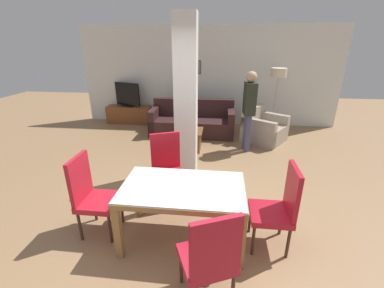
{
  "coord_description": "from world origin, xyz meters",
  "views": [
    {
      "loc": [
        0.39,
        -2.52,
        2.28
      ],
      "look_at": [
        0.0,
        0.93,
        0.88
      ],
      "focal_mm": 24.0,
      "sensor_mm": 36.0,
      "label": 1
    }
  ],
  "objects_px": {
    "dining_chair_head_right": "(279,206)",
    "coffee_table": "(189,140)",
    "dining_chair_near_right": "(210,256)",
    "dining_chair_head_left": "(91,193)",
    "floor_lamp": "(278,78)",
    "armchair": "(263,130)",
    "standing_person": "(249,106)",
    "dining_table": "(183,198)",
    "sofa": "(192,123)",
    "dining_chair_far_left": "(167,166)",
    "tv_screen": "(128,95)",
    "tv_stand": "(129,115)",
    "bottle": "(183,128)"
  },
  "relations": [
    {
      "from": "dining_chair_head_right",
      "to": "coffee_table",
      "type": "relative_size",
      "value": 1.7
    },
    {
      "from": "dining_chair_near_right",
      "to": "dining_chair_head_left",
      "type": "bearing_deg",
      "value": 127.6
    },
    {
      "from": "coffee_table",
      "to": "floor_lamp",
      "type": "height_order",
      "value": "floor_lamp"
    },
    {
      "from": "armchair",
      "to": "standing_person",
      "type": "height_order",
      "value": "standing_person"
    },
    {
      "from": "dining_table",
      "to": "dining_chair_head_right",
      "type": "xyz_separation_m",
      "value": [
        1.1,
        0.0,
        -0.02
      ]
    },
    {
      "from": "sofa",
      "to": "dining_chair_far_left",
      "type": "bearing_deg",
      "value": 89.39
    },
    {
      "from": "dining_chair_head_left",
      "to": "sofa",
      "type": "bearing_deg",
      "value": 168.2
    },
    {
      "from": "armchair",
      "to": "tv_screen",
      "type": "bearing_deg",
      "value": -72.36
    },
    {
      "from": "coffee_table",
      "to": "dining_table",
      "type": "bearing_deg",
      "value": -84.17
    },
    {
      "from": "dining_chair_head_right",
      "to": "standing_person",
      "type": "relative_size",
      "value": 0.6
    },
    {
      "from": "dining_chair_far_left",
      "to": "floor_lamp",
      "type": "bearing_deg",
      "value": -145.09
    },
    {
      "from": "dining_chair_head_left",
      "to": "standing_person",
      "type": "xyz_separation_m",
      "value": [
        2.12,
        2.91,
        0.44
      ]
    },
    {
      "from": "dining_table",
      "to": "armchair",
      "type": "distance_m",
      "value": 3.82
    },
    {
      "from": "armchair",
      "to": "tv_screen",
      "type": "distance_m",
      "value": 3.92
    },
    {
      "from": "floor_lamp",
      "to": "standing_person",
      "type": "height_order",
      "value": "standing_person"
    },
    {
      "from": "tv_stand",
      "to": "sofa",
      "type": "bearing_deg",
      "value": -20.9
    },
    {
      "from": "dining_chair_head_left",
      "to": "dining_chair_far_left",
      "type": "bearing_deg",
      "value": 136.97
    },
    {
      "from": "dining_chair_head_left",
      "to": "tv_screen",
      "type": "xyz_separation_m",
      "value": [
        -1.16,
        4.6,
        0.28
      ]
    },
    {
      "from": "dining_chair_head_right",
      "to": "dining_chair_head_left",
      "type": "relative_size",
      "value": 1.0
    },
    {
      "from": "dining_chair_head_left",
      "to": "tv_screen",
      "type": "height_order",
      "value": "tv_screen"
    },
    {
      "from": "dining_table",
      "to": "dining_chair_near_right",
      "type": "distance_m",
      "value": 0.9
    },
    {
      "from": "dining_table",
      "to": "dining_chair_head_left",
      "type": "height_order",
      "value": "dining_chair_head_left"
    },
    {
      "from": "sofa",
      "to": "bottle",
      "type": "relative_size",
      "value": 9.01
    },
    {
      "from": "dining_chair_head_left",
      "to": "dining_chair_near_right",
      "type": "bearing_deg",
      "value": 61.05
    },
    {
      "from": "standing_person",
      "to": "coffee_table",
      "type": "bearing_deg",
      "value": 90.0
    },
    {
      "from": "dining_chair_near_right",
      "to": "armchair",
      "type": "height_order",
      "value": "dining_chair_near_right"
    },
    {
      "from": "dining_chair_near_right",
      "to": "tv_screen",
      "type": "height_order",
      "value": "tv_screen"
    },
    {
      "from": "dining_chair_near_right",
      "to": "armchair",
      "type": "distance_m",
      "value": 4.49
    },
    {
      "from": "tv_stand",
      "to": "floor_lamp",
      "type": "xyz_separation_m",
      "value": [
        4.1,
        -0.29,
        1.15
      ]
    },
    {
      "from": "dining_chair_far_left",
      "to": "floor_lamp",
      "type": "relative_size",
      "value": 0.63
    },
    {
      "from": "sofa",
      "to": "coffee_table",
      "type": "bearing_deg",
      "value": 92.08
    },
    {
      "from": "floor_lamp",
      "to": "dining_chair_near_right",
      "type": "bearing_deg",
      "value": -105.77
    },
    {
      "from": "standing_person",
      "to": "tv_screen",
      "type": "bearing_deg",
      "value": 57.8
    },
    {
      "from": "dining_table",
      "to": "coffee_table",
      "type": "height_order",
      "value": "dining_table"
    },
    {
      "from": "dining_chair_head_left",
      "to": "sofa",
      "type": "distance_m",
      "value": 3.94
    },
    {
      "from": "dining_chair_far_left",
      "to": "armchair",
      "type": "relative_size",
      "value": 0.86
    },
    {
      "from": "dining_chair_far_left",
      "to": "bottle",
      "type": "distance_m",
      "value": 1.88
    },
    {
      "from": "dining_chair_head_right",
      "to": "tv_stand",
      "type": "xyz_separation_m",
      "value": [
        -3.39,
        4.6,
        -0.3
      ]
    },
    {
      "from": "tv_screen",
      "to": "dining_chair_near_right",
      "type": "bearing_deg",
      "value": 134.18
    },
    {
      "from": "dining_chair_far_left",
      "to": "coffee_table",
      "type": "relative_size",
      "value": 1.7
    },
    {
      "from": "dining_chair_head_right",
      "to": "floor_lamp",
      "type": "bearing_deg",
      "value": -9.36
    },
    {
      "from": "tv_screen",
      "to": "dining_table",
      "type": "bearing_deg",
      "value": 134.63
    },
    {
      "from": "floor_lamp",
      "to": "standing_person",
      "type": "distance_m",
      "value": 1.68
    },
    {
      "from": "tv_screen",
      "to": "dining_chair_far_left",
      "type": "bearing_deg",
      "value": 135.3
    },
    {
      "from": "coffee_table",
      "to": "floor_lamp",
      "type": "relative_size",
      "value": 0.37
    },
    {
      "from": "dining_chair_head_right",
      "to": "tv_screen",
      "type": "distance_m",
      "value": 5.72
    },
    {
      "from": "dining_chair_head_right",
      "to": "armchair",
      "type": "bearing_deg",
      "value": -5.54
    },
    {
      "from": "coffee_table",
      "to": "bottle",
      "type": "xyz_separation_m",
      "value": [
        -0.11,
        -0.1,
        0.31
      ]
    },
    {
      "from": "standing_person",
      "to": "dining_chair_head_right",
      "type": "bearing_deg",
      "value": 177.18
    },
    {
      "from": "coffee_table",
      "to": "tv_screen",
      "type": "bearing_deg",
      "value": 138.03
    }
  ]
}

